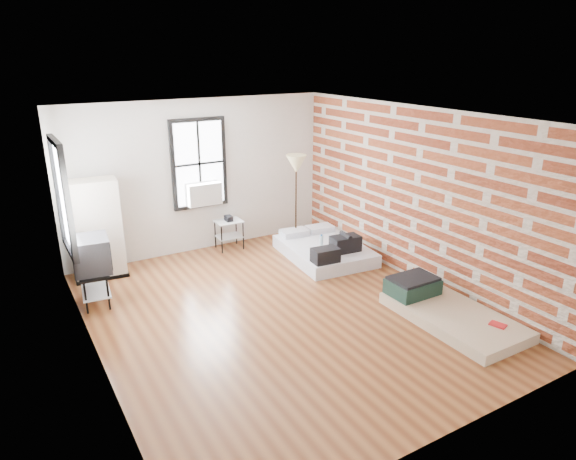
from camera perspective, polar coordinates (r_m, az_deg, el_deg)
ground at (r=7.52m, az=-0.81°, el=-9.18°), size 6.00×6.00×0.00m
room_shell at (r=7.28m, az=-0.72°, el=4.59°), size 5.02×6.02×2.80m
mattress_main at (r=9.39m, az=4.10°, el=-2.15°), size 1.46×1.88×0.57m
mattress_bare at (r=7.68m, az=16.86°, el=-8.38°), size 1.04×1.96×0.42m
wardrobe at (r=8.93m, az=-20.57°, el=0.03°), size 0.87×0.54×1.66m
side_table at (r=9.76m, az=-6.59°, el=0.38°), size 0.51×0.41×0.65m
floor_lamp at (r=9.59m, az=0.91°, el=6.88°), size 0.38×0.38×1.77m
tv_stand at (r=8.02m, az=-20.98°, el=-2.78°), size 0.58×0.78×1.04m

